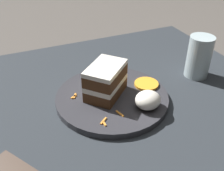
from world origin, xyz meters
TOP-DOWN VIEW (x-y plane):
  - ground_plane at (0.00, 0.00)m, footprint 6.00×6.00m
  - dining_table at (0.00, 0.00)m, footprint 0.97×0.81m
  - plate at (-0.05, -0.03)m, footprint 0.28×0.28m
  - cake_slice at (-0.04, -0.04)m, footprint 0.13×0.13m
  - cream_dollop at (-0.11, 0.04)m, footprint 0.06×0.05m
  - orange_garnish at (-0.15, -0.04)m, footprint 0.06×0.06m
  - carrot_shreds_scatter at (-0.02, -0.02)m, footprint 0.15×0.20m
  - drinking_glass at (-0.32, -0.05)m, footprint 0.07×0.07m

SIDE VIEW (x-z plane):
  - ground_plane at x=0.00m, z-range 0.00..0.00m
  - dining_table at x=0.00m, z-range 0.00..0.03m
  - plate at x=-0.05m, z-range 0.03..0.05m
  - carrot_shreds_scatter at x=-0.02m, z-range 0.05..0.05m
  - orange_garnish at x=-0.15m, z-range 0.05..0.05m
  - cream_dollop at x=-0.11m, z-range 0.05..0.09m
  - drinking_glass at x=-0.32m, z-range 0.02..0.14m
  - cake_slice at x=-0.04m, z-range 0.05..0.13m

